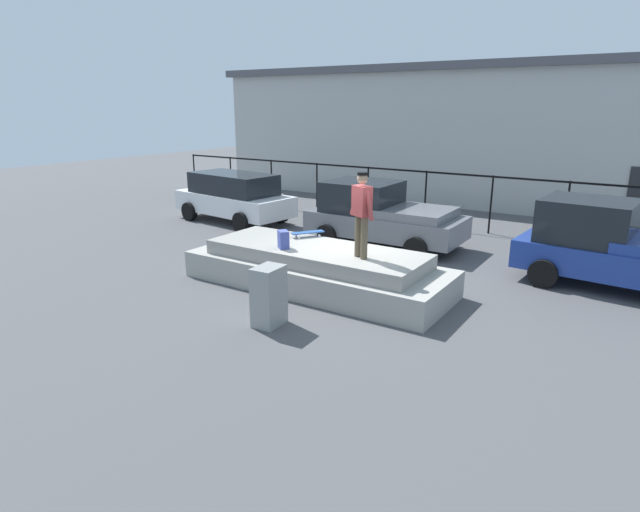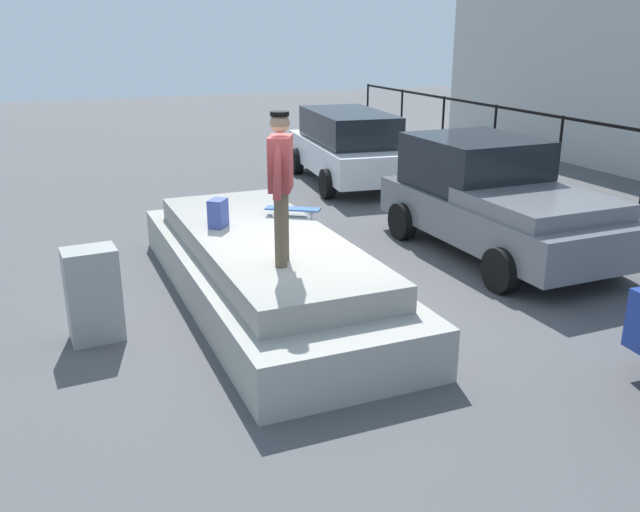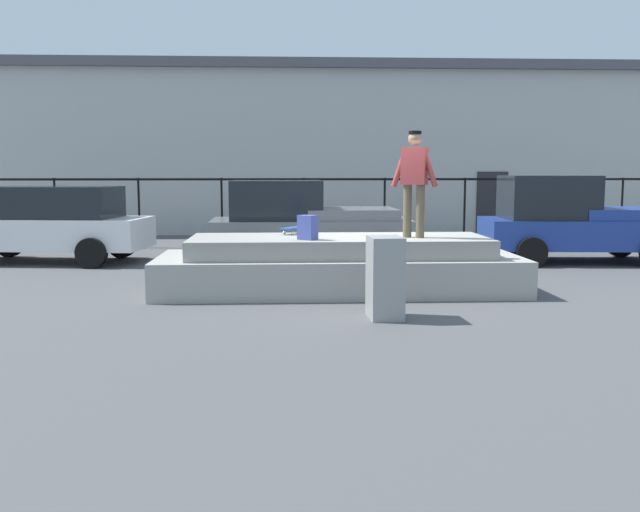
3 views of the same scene
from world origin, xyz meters
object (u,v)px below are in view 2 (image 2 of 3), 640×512
car_grey_pickup_mid (495,199)px  utility_box (93,295)px  backpack (218,213)px  skateboarder (281,178)px  car_white_hatchback_near (348,145)px  skateboard (293,209)px

car_grey_pickup_mid → utility_box: 6.40m
car_grey_pickup_mid → backpack: bearing=-90.8°
skateboarder → car_white_hatchback_near: (-7.39, 4.30, -1.03)m
car_white_hatchback_near → utility_box: size_ratio=4.06×
skateboarder → car_white_hatchback_near: skateboarder is taller
backpack → skateboard: bearing=135.8°
skateboarder → utility_box: 2.60m
backpack → car_grey_pickup_mid: bearing=127.5°
skateboarder → skateboard: 2.28m
car_white_hatchback_near → car_grey_pickup_mid: car_grey_pickup_mid is taller
skateboard → car_white_hatchback_near: car_white_hatchback_near is taller
skateboard → skateboarder: bearing=-24.0°
skateboard → car_grey_pickup_mid: 3.41m
skateboarder → backpack: skateboarder is taller
car_white_hatchback_near → car_grey_pickup_mid: (5.69, -0.05, 0.00)m
backpack → car_white_hatchback_near: bearing=179.1°
backpack → car_grey_pickup_mid: car_grey_pickup_mid is taller
backpack → car_white_hatchback_near: 7.27m
car_grey_pickup_mid → skateboarder: bearing=-68.2°
backpack → utility_box: bearing=-22.4°
skateboard → utility_box: (1.15, -2.93, -0.45)m
skateboarder → car_white_hatchback_near: bearing=149.8°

